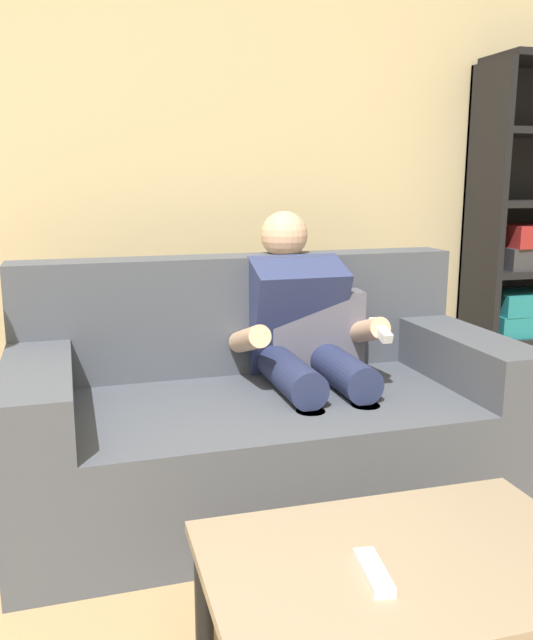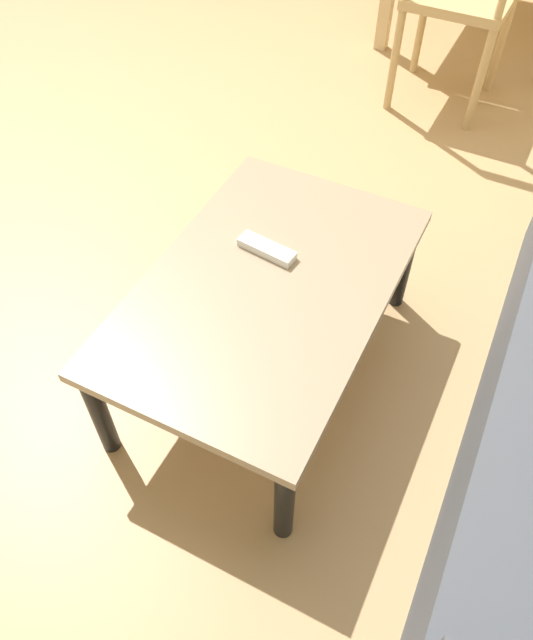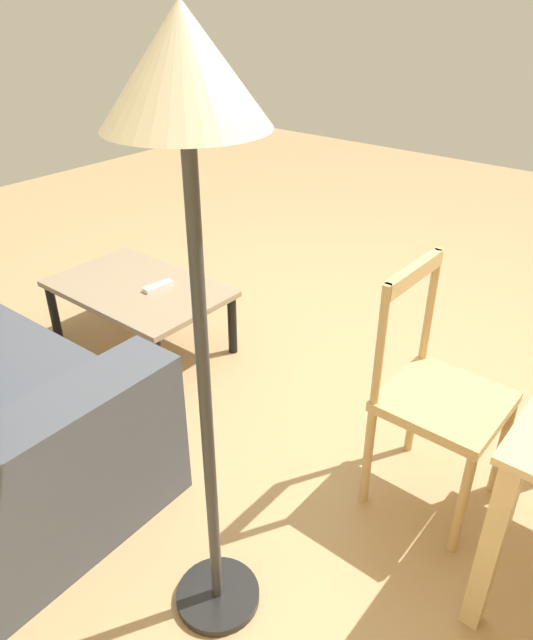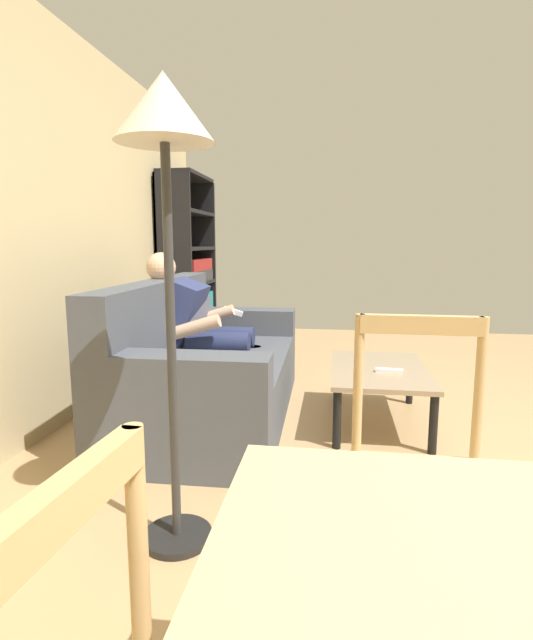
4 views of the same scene
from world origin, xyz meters
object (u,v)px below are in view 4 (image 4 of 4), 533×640
(couch, at_px, (204,369))
(coffee_table, at_px, (379,375))
(dining_chair_facing_couch, at_px, (421,484))
(floor_lamp, at_px, (165,154))
(tv_remote, at_px, (389,371))
(bookshelf, at_px, (187,281))
(person_lounging, at_px, (200,327))

(couch, distance_m, coffee_table, 1.18)
(dining_chair_facing_couch, bearing_deg, floor_lamp, 70.44)
(tv_remote, xyz_separation_m, floor_lamp, (-1.32, 0.96, 1.11))
(couch, xyz_separation_m, dining_chair_facing_couch, (-1.71, -1.15, 0.14))
(tv_remote, distance_m, dining_chair_facing_couch, 1.64)
(couch, xyz_separation_m, coffee_table, (0.03, -1.18, 0.00))
(couch, xyz_separation_m, bookshelf, (1.88, 0.70, 0.45))
(tv_remote, distance_m, floor_lamp, 1.98)
(bookshelf, xyz_separation_m, floor_lamp, (-3.28, -0.97, 0.72))
(person_lounging, distance_m, tv_remote, 1.36)
(person_lounging, relative_size, dining_chair_facing_couch, 1.17)
(person_lounging, distance_m, dining_chair_facing_couch, 2.28)
(person_lounging, bearing_deg, bookshelf, 20.13)
(coffee_table, relative_size, bookshelf, 0.51)
(bookshelf, bearing_deg, tv_remote, -135.42)
(couch, height_order, tv_remote, couch)
(couch, distance_m, floor_lamp, 1.84)
(coffee_table, height_order, dining_chair_facing_couch, dining_chair_facing_couch)
(couch, xyz_separation_m, tv_remote, (-0.08, -1.23, 0.06))
(tv_remote, height_order, floor_lamp, floor_lamp)
(coffee_table, xyz_separation_m, tv_remote, (-0.11, -0.05, 0.06))
(coffee_table, distance_m, bookshelf, 2.68)
(person_lounging, height_order, tv_remote, person_lounging)
(person_lounging, xyz_separation_m, tv_remote, (-0.28, -1.32, -0.20))
(person_lounging, height_order, bookshelf, bookshelf)
(coffee_table, bearing_deg, person_lounging, 82.24)
(person_lounging, relative_size, tv_remote, 6.62)
(dining_chair_facing_couch, xyz_separation_m, floor_lamp, (0.31, 0.88, 1.03))
(bookshelf, bearing_deg, dining_chair_facing_couch, -152.75)
(couch, relative_size, bookshelf, 1.03)
(coffee_table, xyz_separation_m, dining_chair_facing_couch, (-1.74, 0.03, 0.14))
(person_lounging, relative_size, bookshelf, 0.59)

